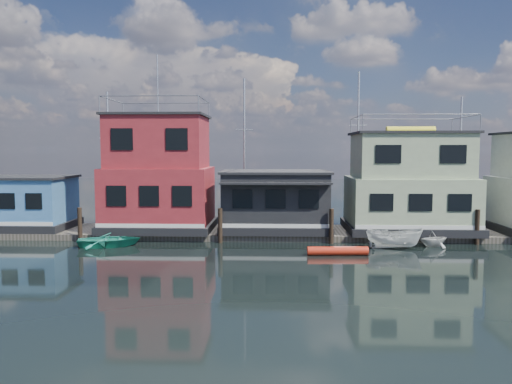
{
  "coord_description": "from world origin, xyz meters",
  "views": [
    {
      "loc": [
        -0.54,
        -21.88,
        5.87
      ],
      "look_at": [
        -1.84,
        12.0,
        3.0
      ],
      "focal_mm": 35.0,
      "sensor_mm": 36.0,
      "label": 1
    }
  ],
  "objects_px": {
    "houseboat_red": "(159,176)",
    "dinghy_teal": "(109,240)",
    "red_kayak": "(338,251)",
    "houseboat_green": "(409,184)",
    "houseboat_dark": "(276,201)",
    "houseboat_blue": "(24,203)",
    "dinghy_white": "(434,238)",
    "motorboat": "(394,238)"
  },
  "relations": [
    {
      "from": "houseboat_red",
      "to": "dinghy_teal",
      "type": "relative_size",
      "value": 3.2
    },
    {
      "from": "red_kayak",
      "to": "houseboat_green",
      "type": "bearing_deg",
      "value": 45.76
    },
    {
      "from": "red_kayak",
      "to": "houseboat_dark",
      "type": "bearing_deg",
      "value": 116.05
    },
    {
      "from": "houseboat_blue",
      "to": "red_kayak",
      "type": "distance_m",
      "value": 21.98
    },
    {
      "from": "dinghy_white",
      "to": "motorboat",
      "type": "bearing_deg",
      "value": 84.78
    },
    {
      "from": "dinghy_white",
      "to": "houseboat_red",
      "type": "bearing_deg",
      "value": 56.64
    },
    {
      "from": "houseboat_green",
      "to": "motorboat",
      "type": "bearing_deg",
      "value": -114.16
    },
    {
      "from": "motorboat",
      "to": "dinghy_teal",
      "type": "height_order",
      "value": "motorboat"
    },
    {
      "from": "houseboat_blue",
      "to": "dinghy_teal",
      "type": "bearing_deg",
      "value": -30.01
    },
    {
      "from": "houseboat_red",
      "to": "dinghy_teal",
      "type": "xyz_separation_m",
      "value": [
        -2.12,
        -4.26,
        -3.72
      ]
    },
    {
      "from": "houseboat_blue",
      "to": "houseboat_green",
      "type": "distance_m",
      "value": 26.53
    },
    {
      "from": "red_kayak",
      "to": "dinghy_teal",
      "type": "height_order",
      "value": "dinghy_teal"
    },
    {
      "from": "houseboat_red",
      "to": "dinghy_white",
      "type": "height_order",
      "value": "houseboat_red"
    },
    {
      "from": "red_kayak",
      "to": "dinghy_white",
      "type": "bearing_deg",
      "value": 20.84
    },
    {
      "from": "houseboat_blue",
      "to": "dinghy_white",
      "type": "xyz_separation_m",
      "value": [
        27.1,
        -3.59,
        -1.69
      ]
    },
    {
      "from": "houseboat_blue",
      "to": "houseboat_red",
      "type": "bearing_deg",
      "value": 0.0
    },
    {
      "from": "houseboat_red",
      "to": "houseboat_dark",
      "type": "bearing_deg",
      "value": -0.14
    },
    {
      "from": "red_kayak",
      "to": "dinghy_white",
      "type": "relative_size",
      "value": 1.74
    },
    {
      "from": "motorboat",
      "to": "houseboat_dark",
      "type": "bearing_deg",
      "value": 64.76
    },
    {
      "from": "motorboat",
      "to": "red_kayak",
      "type": "relative_size",
      "value": 0.97
    },
    {
      "from": "houseboat_green",
      "to": "dinghy_white",
      "type": "bearing_deg",
      "value": -80.57
    },
    {
      "from": "houseboat_dark",
      "to": "houseboat_green",
      "type": "bearing_deg",
      "value": 0.12
    },
    {
      "from": "houseboat_dark",
      "to": "red_kayak",
      "type": "relative_size",
      "value": 2.18
    },
    {
      "from": "houseboat_blue",
      "to": "houseboat_dark",
      "type": "relative_size",
      "value": 0.86
    },
    {
      "from": "dinghy_teal",
      "to": "red_kayak",
      "type": "bearing_deg",
      "value": -112.87
    },
    {
      "from": "houseboat_green",
      "to": "dinghy_teal",
      "type": "xyz_separation_m",
      "value": [
        -19.12,
        -4.26,
        -3.17
      ]
    },
    {
      "from": "dinghy_teal",
      "to": "houseboat_red",
      "type": "bearing_deg",
      "value": -40.83
    },
    {
      "from": "motorboat",
      "to": "red_kayak",
      "type": "distance_m",
      "value": 4.09
    },
    {
      "from": "houseboat_blue",
      "to": "dinghy_white",
      "type": "bearing_deg",
      "value": -7.55
    },
    {
      "from": "dinghy_white",
      "to": "dinghy_teal",
      "type": "relative_size",
      "value": 0.53
    },
    {
      "from": "houseboat_green",
      "to": "motorboat",
      "type": "distance_m",
      "value": 5.59
    },
    {
      "from": "houseboat_blue",
      "to": "dinghy_teal",
      "type": "xyz_separation_m",
      "value": [
        7.38,
        -4.26,
        -1.82
      ]
    },
    {
      "from": "houseboat_green",
      "to": "red_kayak",
      "type": "distance_m",
      "value": 9.0
    },
    {
      "from": "red_kayak",
      "to": "dinghy_teal",
      "type": "xyz_separation_m",
      "value": [
        -13.59,
        2.03,
        0.14
      ]
    },
    {
      "from": "red_kayak",
      "to": "dinghy_white",
      "type": "height_order",
      "value": "dinghy_white"
    },
    {
      "from": "dinghy_white",
      "to": "dinghy_teal",
      "type": "distance_m",
      "value": 19.73
    },
    {
      "from": "houseboat_green",
      "to": "dinghy_teal",
      "type": "relative_size",
      "value": 2.27
    },
    {
      "from": "houseboat_green",
      "to": "motorboat",
      "type": "relative_size",
      "value": 2.55
    },
    {
      "from": "houseboat_green",
      "to": "motorboat",
      "type": "height_order",
      "value": "houseboat_green"
    },
    {
      "from": "houseboat_red",
      "to": "houseboat_green",
      "type": "height_order",
      "value": "houseboat_red"
    },
    {
      "from": "houseboat_green",
      "to": "red_kayak",
      "type": "xyz_separation_m",
      "value": [
        -5.53,
        -6.29,
        -3.3
      ]
    },
    {
      "from": "motorboat",
      "to": "houseboat_blue",
      "type": "bearing_deg",
      "value": 86.28
    }
  ]
}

